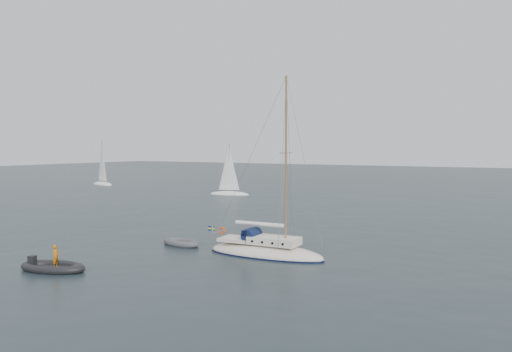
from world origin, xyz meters
The scene contains 6 objects.
ground centered at (0.00, 0.00, 0.00)m, with size 300.00×300.00×0.00m, color black.
sailboat centered at (1.77, -0.50, 0.90)m, with size 8.35×2.51×11.89m.
dinghy centered at (-5.02, -0.59, 0.20)m, with size 3.13×1.41×0.45m.
rib centered at (-6.79, -9.89, 0.24)m, with size 4.04×1.84×1.51m.
distant_yacht_a centered at (-52.22, 36.02, 3.61)m, with size 6.37×3.40×8.44m.
distant_yacht_c centered at (-22.20, 32.01, 3.35)m, with size 5.92×3.16×7.85m.
Camera 1 is at (17.03, -28.19, 7.03)m, focal length 35.00 mm.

